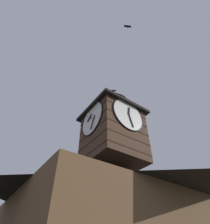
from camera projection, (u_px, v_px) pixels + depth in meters
name	position (u px, v px, depth m)	size (l,w,h in m)	color
building_main	(117.00, 223.00, 12.32)	(13.90, 11.40, 7.10)	brown
clock_tower	(113.00, 130.00, 15.88)	(4.75, 4.75, 7.34)	#4C3323
pine_tree_behind	(97.00, 197.00, 16.78)	(7.25, 7.25, 14.70)	#473323
moon	(60.00, 201.00, 46.21)	(1.51, 1.51, 1.51)	silver
flying_bird_high	(128.00, 26.00, 17.90)	(0.68, 0.48, 0.15)	black
flying_bird_low	(113.00, 91.00, 22.70)	(0.72, 0.62, 0.17)	black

